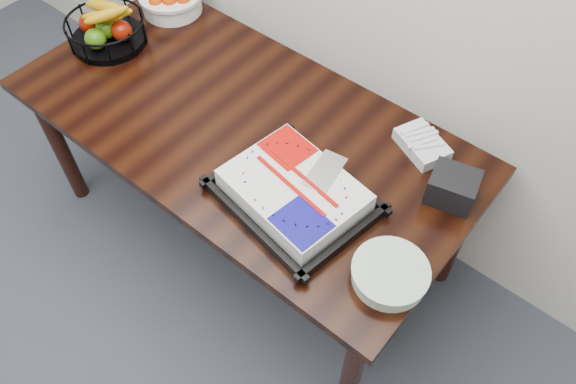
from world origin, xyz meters
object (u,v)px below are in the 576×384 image
Objects in this scene: plate_stack at (390,274)px; napkin_box at (453,187)px; cake_tray at (294,193)px; fruit_basket at (106,28)px; table at (242,137)px.

plate_stack is 0.39m from napkin_box.
napkin_box reaches higher than cake_tray.
cake_tray is 2.30× the size of plate_stack.
plate_stack is (1.54, -0.20, -0.04)m from fruit_basket.
table is 3.30× the size of cake_tray.
table is 5.45× the size of fruit_basket.
fruit_basket reaches higher than plate_stack.
cake_tray is at bearing 173.66° from plate_stack.
table is 0.76m from fruit_basket.
napkin_box is at bearing 7.22° from fruit_basket.
fruit_basket is 2.17× the size of napkin_box.
fruit_basket reaches higher than cake_tray.
cake_tray is at bearing -22.48° from table.
fruit_basket is 1.40× the size of plate_stack.
fruit_basket is (-1.13, 0.15, 0.03)m from cake_tray.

